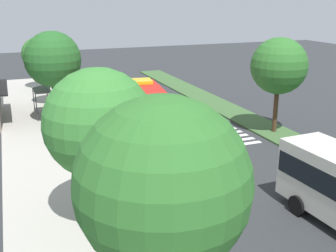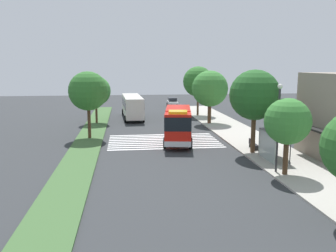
# 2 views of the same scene
# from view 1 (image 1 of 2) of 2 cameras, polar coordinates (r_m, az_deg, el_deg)

# --- Properties ---
(ground_plane) EXTENTS (120.00, 120.00, 0.00)m
(ground_plane) POSITION_cam_1_polar(r_m,az_deg,el_deg) (30.04, 1.54, -2.59)
(ground_plane) COLOR #2D3033
(sidewalk) EXTENTS (60.00, 5.49, 0.14)m
(sidewalk) POSITION_cam_1_polar(r_m,az_deg,el_deg) (27.97, -16.32, -4.71)
(sidewalk) COLOR #ADA89E
(sidewalk) RESTS_ON ground_plane
(median_strip) EXTENTS (60.00, 3.00, 0.14)m
(median_strip) POSITION_cam_1_polar(r_m,az_deg,el_deg) (33.81, 14.20, -0.71)
(median_strip) COLOR #3D6033
(median_strip) RESTS_ON ground_plane
(crosswalk) EXTENTS (7.65, 11.76, 0.01)m
(crosswalk) POSITION_cam_1_polar(r_m,az_deg,el_deg) (31.78, 0.15, -1.44)
(crosswalk) COLOR silver
(crosswalk) RESTS_ON ground_plane
(fire_truck) EXTENTS (8.78, 3.81, 3.78)m
(fire_truck) POSITION_cam_1_polar(r_m,az_deg,el_deg) (32.02, -3.02, 2.56)
(fire_truck) COLOR red
(fire_truck) RESTS_ON ground_plane
(bus_stop_shelter) EXTENTS (3.50, 1.40, 2.46)m
(bus_stop_shelter) POSITION_cam_1_polar(r_m,az_deg,el_deg) (38.22, -16.51, 4.00)
(bus_stop_shelter) COLOR #4C4C51
(bus_stop_shelter) RESTS_ON sidewalk
(bench_near_shelter) EXTENTS (1.60, 0.50, 0.90)m
(bench_near_shelter) POSITION_cam_1_polar(r_m,az_deg,el_deg) (34.68, -15.66, 0.53)
(bench_near_shelter) COLOR black
(bench_near_shelter) RESTS_ON sidewalk
(street_lamp) EXTENTS (0.36, 0.36, 6.61)m
(street_lamp) POSITION_cam_1_polar(r_m,az_deg,el_deg) (41.39, -15.86, 8.03)
(street_lamp) COLOR #2D2D30
(street_lamp) RESTS_ON sidewalk
(sidewalk_tree_far_west) EXTENTS (4.79, 4.79, 7.78)m
(sidewalk_tree_far_west) POSITION_cam_1_polar(r_m,az_deg,el_deg) (11.02, -0.72, -8.04)
(sidewalk_tree_far_west) COLOR #513823
(sidewalk_tree_far_west) RESTS_ON sidewalk
(sidewalk_tree_west) EXTENTS (4.96, 4.96, 7.26)m
(sidewalk_tree_west) POSITION_cam_1_polar(r_m,az_deg,el_deg) (18.50, -9.53, 0.33)
(sidewalk_tree_west) COLOR #513823
(sidewalk_tree_west) RESTS_ON sidewalk
(sidewalk_tree_center) EXTENTS (4.55, 4.55, 7.58)m
(sidewalk_tree_center) POSITION_cam_1_polar(r_m,az_deg,el_deg) (35.09, -15.61, 8.82)
(sidewalk_tree_center) COLOR #513823
(sidewalk_tree_center) RESTS_ON sidewalk
(sidewalk_tree_east) EXTENTS (3.37, 3.37, 5.63)m
(sidewalk_tree_east) POSITION_cam_1_polar(r_m,az_deg,el_deg) (42.01, -16.51, 8.18)
(sidewalk_tree_east) COLOR #47301E
(sidewalk_tree_east) RESTS_ON sidewalk
(sidewalk_tree_far_east) EXTENTS (3.84, 3.84, 5.82)m
(sidewalk_tree_far_east) POSITION_cam_1_polar(r_m,az_deg,el_deg) (50.10, -17.42, 9.44)
(sidewalk_tree_far_east) COLOR #47301E
(sidewalk_tree_far_east) RESTS_ON sidewalk
(median_tree_west) EXTENTS (4.27, 4.27, 7.31)m
(median_tree_west) POSITION_cam_1_polar(r_m,az_deg,el_deg) (32.46, 15.08, 7.99)
(median_tree_west) COLOR #47301E
(median_tree_west) RESTS_ON median_strip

